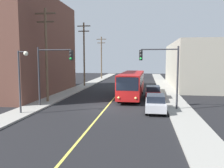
{
  "coord_description": "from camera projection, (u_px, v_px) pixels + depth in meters",
  "views": [
    {
      "loc": [
        3.96,
        -22.67,
        4.88
      ],
      "look_at": [
        0.0,
        4.32,
        2.0
      ],
      "focal_mm": 37.19,
      "sensor_mm": 36.0,
      "label": 1
    }
  ],
  "objects": [
    {
      "name": "traffic_signal_right_corner",
      "position": [
        161.0,
        66.0,
        22.19
      ],
      "size": [
        3.75,
        0.48,
        6.0
      ],
      "color": "#2D2D33",
      "rests_on": "sidewalk_right"
    },
    {
      "name": "street_lamp_left",
      "position": [
        21.0,
        73.0,
        20.27
      ],
      "size": [
        0.98,
        0.4,
        5.5
      ],
      "color": "#38383D",
      "rests_on": "sidewalk_left"
    },
    {
      "name": "traffic_signal_left_corner",
      "position": [
        53.0,
        65.0,
        23.51
      ],
      "size": [
        3.75,
        0.48,
        6.0
      ],
      "color": "#2D2D33",
      "rests_on": "sidewalk_left"
    },
    {
      "name": "sidewalk_left",
      "position": [
        69.0,
        92.0,
        34.27
      ],
      "size": [
        2.5,
        90.0,
        0.15
      ],
      "primitive_type": "cube",
      "color": "gray",
      "rests_on": "ground"
    },
    {
      "name": "parked_car_red",
      "position": [
        153.0,
        92.0,
        28.87
      ],
      "size": [
        1.82,
        4.4,
        1.62
      ],
      "color": "maroon",
      "rests_on": "ground"
    },
    {
      "name": "utility_pole_near",
      "position": [
        46.0,
        51.0,
        25.93
      ],
      "size": [
        2.4,
        0.28,
        10.39
      ],
      "color": "brown",
      "rests_on": "sidewalk_left"
    },
    {
      "name": "parked_car_silver",
      "position": [
        155.0,
        103.0,
        21.61
      ],
      "size": [
        1.87,
        4.43,
        1.62
      ],
      "color": "#B7B7BC",
      "rests_on": "ground"
    },
    {
      "name": "city_bus",
      "position": [
        132.0,
        83.0,
        29.95
      ],
      "size": [
        2.84,
        12.21,
        3.2
      ],
      "color": "maroon",
      "rests_on": "ground"
    },
    {
      "name": "building_right_warehouse",
      "position": [
        205.0,
        65.0,
        41.86
      ],
      "size": [
        12.0,
        22.8,
        7.83
      ],
      "color": "gray",
      "rests_on": "ground"
    },
    {
      "name": "utility_pole_far",
      "position": [
        101.0,
        56.0,
        57.73
      ],
      "size": [
        2.4,
        0.28,
        10.35
      ],
      "color": "brown",
      "rests_on": "sidewalk_left"
    },
    {
      "name": "ground_plane",
      "position": [
        106.0,
        108.0,
        23.39
      ],
      "size": [
        120.0,
        120.0,
        0.0
      ],
      "primitive_type": "plane",
      "color": "black"
    },
    {
      "name": "lane_stripe_center",
      "position": [
        121.0,
        89.0,
        38.14
      ],
      "size": [
        0.16,
        60.0,
        0.01
      ],
      "primitive_type": "cube",
      "color": "#D8CC4C",
      "rests_on": "ground"
    },
    {
      "name": "building_left_brick",
      "position": [
        21.0,
        47.0,
        32.62
      ],
      "size": [
        10.0,
        18.25,
        13.35
      ],
      "color": "brown",
      "rests_on": "ground"
    },
    {
      "name": "utility_pole_mid",
      "position": [
        84.0,
        52.0,
        41.68
      ],
      "size": [
        2.4,
        0.28,
        11.27
      ],
      "color": "brown",
      "rests_on": "sidewalk_left"
    },
    {
      "name": "sidewalk_right",
      "position": [
        170.0,
        94.0,
        32.17
      ],
      "size": [
        2.5,
        90.0,
        0.15
      ],
      "primitive_type": "cube",
      "color": "gray",
      "rests_on": "ground"
    }
  ]
}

